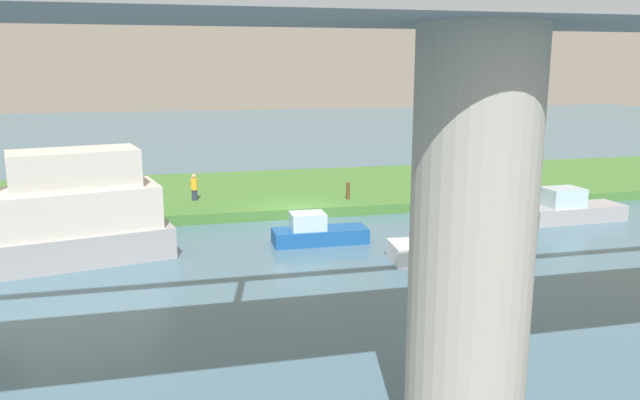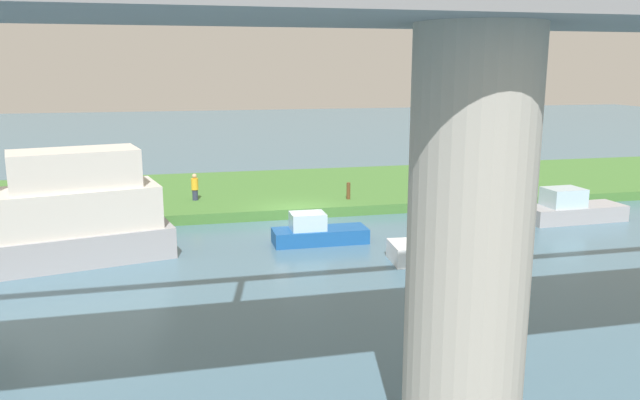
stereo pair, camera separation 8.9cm
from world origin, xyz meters
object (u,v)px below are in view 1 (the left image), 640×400
(person_on_bank, at_px, (194,187))
(skiff_small, at_px, (458,218))
(motorboat_white, at_px, (571,209))
(motorboat_red, at_px, (53,218))
(houseboat_blue, at_px, (317,232))
(pontoon_yellow, at_px, (448,246))
(bridge_pylon, at_px, (471,252))
(mooring_post, at_px, (348,191))

(person_on_bank, distance_m, skiff_small, 13.46)
(motorboat_white, bearing_deg, motorboat_red, 3.37)
(person_on_bank, distance_m, houseboat_blue, 9.03)
(motorboat_red, relative_size, pontoon_yellow, 1.99)
(bridge_pylon, height_order, mooring_post, bridge_pylon)
(skiff_small, xyz_separation_m, pontoon_yellow, (2.59, 4.48, 0.10))
(motorboat_red, xyz_separation_m, houseboat_blue, (-10.26, -0.37, -1.26))
(houseboat_blue, bearing_deg, mooring_post, -116.93)
(bridge_pylon, relative_size, mooring_post, 9.16)
(bridge_pylon, distance_m, mooring_post, 21.55)
(motorboat_white, height_order, pontoon_yellow, motorboat_white)
(motorboat_white, xyz_separation_m, pontoon_yellow, (8.45, 4.47, -0.02))
(houseboat_blue, relative_size, motorboat_white, 0.80)
(person_on_bank, xyz_separation_m, motorboat_white, (-17.55, 6.67, -0.62))
(skiff_small, bearing_deg, motorboat_white, 179.83)
(person_on_bank, distance_m, motorboat_red, 9.75)
(houseboat_blue, distance_m, pontoon_yellow, 5.57)
(pontoon_yellow, bearing_deg, person_on_bank, -50.77)
(motorboat_red, bearing_deg, skiff_small, -175.43)
(pontoon_yellow, bearing_deg, mooring_post, -82.45)
(mooring_post, relative_size, motorboat_red, 0.09)
(mooring_post, bearing_deg, motorboat_white, 152.40)
(bridge_pylon, bearing_deg, mooring_post, -100.00)
(person_on_bank, xyz_separation_m, skiff_small, (-11.68, 6.65, -0.74))
(person_on_bank, relative_size, pontoon_yellow, 0.29)
(person_on_bank, relative_size, mooring_post, 1.59)
(bridge_pylon, xyz_separation_m, person_on_bank, (4.12, -22.59, -2.81))
(motorboat_red, bearing_deg, person_on_bank, -124.48)
(skiff_small, bearing_deg, pontoon_yellow, 59.97)
(motorboat_red, xyz_separation_m, pontoon_yellow, (-14.60, 3.11, -1.17))
(bridge_pylon, height_order, motorboat_white, bridge_pylon)
(houseboat_blue, bearing_deg, skiff_small, -171.79)
(person_on_bank, bearing_deg, pontoon_yellow, 129.23)
(houseboat_blue, bearing_deg, pontoon_yellow, 141.28)
(motorboat_red, xyz_separation_m, skiff_small, (-17.19, -1.37, -1.27))
(mooring_post, height_order, pontoon_yellow, pontoon_yellow)
(person_on_bank, height_order, houseboat_blue, person_on_bank)
(person_on_bank, relative_size, houseboat_blue, 0.35)
(motorboat_red, distance_m, skiff_small, 17.30)
(bridge_pylon, distance_m, pontoon_yellow, 12.95)
(houseboat_blue, relative_size, pontoon_yellow, 0.83)
(motorboat_red, height_order, pontoon_yellow, motorboat_red)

